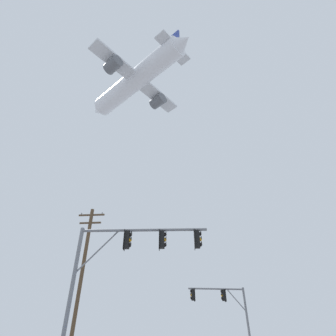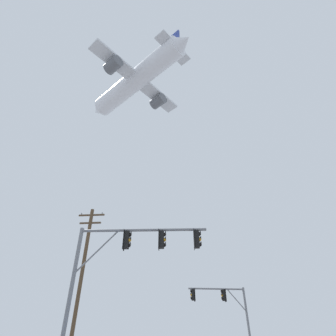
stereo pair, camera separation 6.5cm
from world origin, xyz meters
The scene contains 4 objects.
signal_pole_near centered at (-2.46, 8.17, 5.17)m, with size 6.81×0.63×6.66m.
signal_pole_far centered at (3.62, 21.05, 4.14)m, with size 5.10×1.19×5.51m.
utility_pole centered at (-7.45, 15.03, 5.76)m, with size 2.20×0.28×10.89m.
airplane centered at (-8.89, 30.19, 46.30)m, with size 24.58×20.05×7.71m.
Camera 1 is at (0.68, -5.43, 1.66)m, focal length 28.36 mm.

